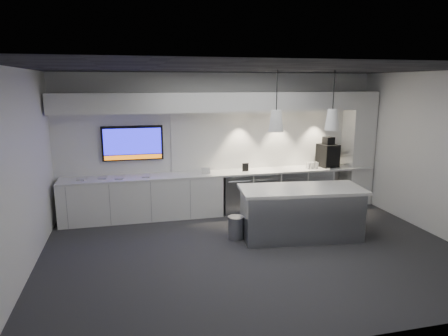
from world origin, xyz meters
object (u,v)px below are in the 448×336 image
object	(u,v)px
wall_tv	(133,143)
island	(301,213)
bin	(236,228)
coffee_machine	(328,154)

from	to	relation	value
wall_tv	island	size ratio (longest dim) A/B	0.54
bin	coffee_machine	xyz separation A→B (m)	(2.60, 1.56, 0.97)
island	bin	distance (m)	1.21
wall_tv	island	distance (m)	3.70
wall_tv	island	world-z (taller)	wall_tv
wall_tv	coffee_machine	bearing A→B (deg)	-3.25
bin	coffee_machine	bearing A→B (deg)	30.98
wall_tv	bin	xyz separation A→B (m)	(1.74, -1.81, -1.35)
coffee_machine	island	bearing A→B (deg)	-137.85
wall_tv	coffee_machine	distance (m)	4.37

